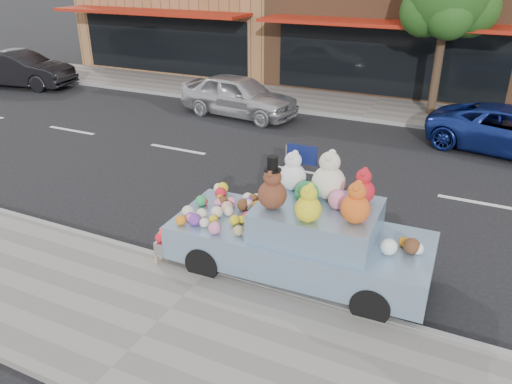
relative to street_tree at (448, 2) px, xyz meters
The scene contains 9 objects.
ground 7.79m from the street_tree, 107.20° to the right, with size 120.00×120.00×0.00m, color black.
near_sidewalk 13.70m from the street_tree, 98.83° to the right, with size 60.00×3.00×0.12m, color gray.
far_sidewalk 4.16m from the street_tree, behind, with size 60.00×3.00×0.12m, color gray.
near_kerb 12.28m from the street_tree, 99.96° to the right, with size 60.00×0.12×0.13m, color gray.
far_kerb 4.44m from the street_tree, 142.59° to the right, with size 60.00×0.12×0.13m, color gray.
street_tree is the anchor object (origin of this frame).
car_silver 7.26m from the street_tree, 155.14° to the right, with size 1.66×4.13×1.41m, color silver.
car_dark 16.80m from the street_tree, 169.89° to the right, with size 1.57×4.50×1.48m, color black.
art_car 11.24m from the street_tree, 93.61° to the right, with size 4.54×1.92×2.21m.
Camera 1 is at (3.80, -11.10, 4.90)m, focal length 35.00 mm.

